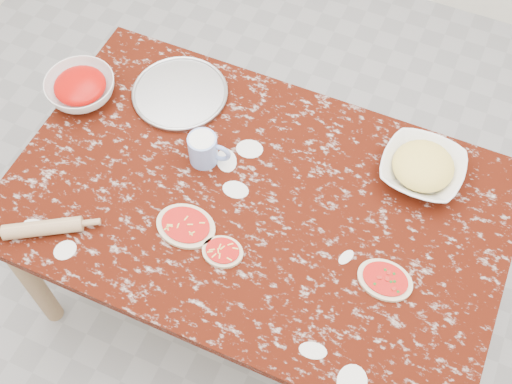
% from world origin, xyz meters
% --- Properties ---
extents(ground, '(4.00, 4.00, 0.00)m').
position_xyz_m(ground, '(0.00, 0.00, 0.00)').
color(ground, gray).
extents(worktable, '(1.60, 1.00, 0.75)m').
position_xyz_m(worktable, '(0.00, 0.00, 0.67)').
color(worktable, '#330C03').
rests_on(worktable, ground).
extents(pizza_tray, '(0.39, 0.39, 0.01)m').
position_xyz_m(pizza_tray, '(-0.42, 0.29, 0.76)').
color(pizza_tray, '#B2B2B7').
rests_on(pizza_tray, worktable).
extents(sauce_bowl, '(0.30, 0.30, 0.08)m').
position_xyz_m(sauce_bowl, '(-0.74, 0.15, 0.79)').
color(sauce_bowl, white).
rests_on(sauce_bowl, worktable).
extents(cheese_bowl, '(0.27, 0.27, 0.07)m').
position_xyz_m(cheese_bowl, '(0.46, 0.31, 0.78)').
color(cheese_bowl, white).
rests_on(cheese_bowl, worktable).
extents(flour_mug, '(0.14, 0.10, 0.11)m').
position_xyz_m(flour_mug, '(-0.22, 0.08, 0.81)').
color(flour_mug, '#829EE4').
rests_on(flour_mug, worktable).
extents(pizza_left, '(0.20, 0.15, 0.02)m').
position_xyz_m(pizza_left, '(-0.16, -0.18, 0.76)').
color(pizza_left, beige).
rests_on(pizza_left, worktable).
extents(pizza_mid, '(0.14, 0.12, 0.02)m').
position_xyz_m(pizza_mid, '(-0.02, -0.21, 0.76)').
color(pizza_mid, beige).
rests_on(pizza_mid, worktable).
extents(pizza_right, '(0.18, 0.14, 0.02)m').
position_xyz_m(pizza_right, '(0.47, -0.10, 0.76)').
color(pizza_right, beige).
rests_on(pizza_right, worktable).
extents(rolling_pin, '(0.23, 0.17, 0.05)m').
position_xyz_m(rolling_pin, '(-0.56, -0.37, 0.77)').
color(rolling_pin, tan).
rests_on(rolling_pin, worktable).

